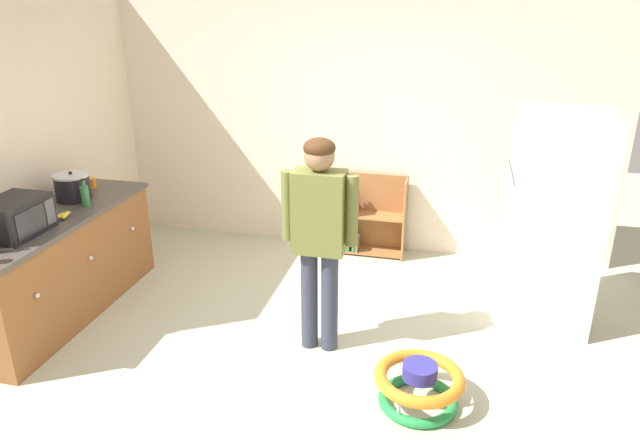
{
  "coord_description": "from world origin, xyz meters",
  "views": [
    {
      "loc": [
        1.0,
        -3.58,
        2.63
      ],
      "look_at": [
        0.02,
        0.51,
        0.98
      ],
      "focal_mm": 32.84,
      "sensor_mm": 36.0,
      "label": 1
    }
  ],
  "objects": [
    {
      "name": "banana_bunch",
      "position": [
        -2.07,
        0.25,
        0.93
      ],
      "size": [
        0.12,
        0.16,
        0.04
      ],
      "color": "yellow",
      "rests_on": "kitchen_counter"
    },
    {
      "name": "microwave",
      "position": [
        -2.2,
        -0.12,
        1.04
      ],
      "size": [
        0.37,
        0.48,
        0.28
      ],
      "color": "black",
      "rests_on": "kitchen_counter"
    },
    {
      "name": "left_side_wall",
      "position": [
        -2.63,
        0.8,
        1.35
      ],
      "size": [
        0.06,
        2.99,
        2.7
      ],
      "primitive_type": "cube",
      "color": "beige",
      "rests_on": "ground"
    },
    {
      "name": "bookshelf",
      "position": [
        0.09,
        2.15,
        0.36
      ],
      "size": [
        0.8,
        0.28,
        0.85
      ],
      "color": "#A1693A",
      "rests_on": "ground"
    },
    {
      "name": "orange_cup",
      "position": [
        -2.31,
        1.0,
        0.95
      ],
      "size": [
        0.08,
        0.08,
        0.09
      ],
      "primitive_type": "cylinder",
      "color": "orange",
      "rests_on": "kitchen_counter"
    },
    {
      "name": "green_glass_bottle",
      "position": [
        -2.06,
        0.55,
        1.0
      ],
      "size": [
        0.07,
        0.07,
        0.25
      ],
      "color": "#33753D",
      "rests_on": "kitchen_counter"
    },
    {
      "name": "baby_walker",
      "position": [
        0.89,
        -0.26,
        0.16
      ],
      "size": [
        0.6,
        0.6,
        0.32
      ],
      "color": "#239146",
      "rests_on": "ground"
    },
    {
      "name": "kitchen_counter",
      "position": [
        -2.2,
        0.26,
        0.45
      ],
      "size": [
        0.65,
        2.03,
        0.9
      ],
      "color": "brown",
      "rests_on": "ground"
    },
    {
      "name": "standing_person",
      "position": [
        0.07,
        0.27,
        1.02
      ],
      "size": [
        0.57,
        0.23,
        1.68
      ],
      "color": "#35394C",
      "rests_on": "ground"
    },
    {
      "name": "crock_pot",
      "position": [
        -2.27,
        0.68,
        1.02
      ],
      "size": [
        0.3,
        0.3,
        0.26
      ],
      "color": "black",
      "rests_on": "kitchen_counter"
    },
    {
      "name": "back_wall",
      "position": [
        0.0,
        2.33,
        1.35
      ],
      "size": [
        5.2,
        0.06,
        2.7
      ],
      "primitive_type": "cube",
      "color": "#EFDFC6",
      "rests_on": "ground"
    },
    {
      "name": "refrigerator",
      "position": [
        1.8,
        1.12,
        0.89
      ],
      "size": [
        0.73,
        0.68,
        1.78
      ],
      "color": "white",
      "rests_on": "ground"
    },
    {
      "name": "ground_plane",
      "position": [
        0.0,
        0.0,
        0.0
      ],
      "size": [
        12.0,
        12.0,
        0.0
      ],
      "primitive_type": "plane",
      "color": "#BBBDA1",
      "rests_on": "ground"
    }
  ]
}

